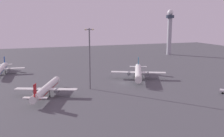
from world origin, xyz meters
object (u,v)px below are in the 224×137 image
(airplane_mid_apron, at_px, (46,89))
(control_tower, at_px, (170,29))
(airplane_near_gate, at_px, (1,69))
(apron_light_central, at_px, (90,55))
(airplane_taxiway_distant, at_px, (138,72))

(airplane_mid_apron, bearing_deg, control_tower, 61.78)
(control_tower, bearing_deg, airplane_near_gate, -162.71)
(airplane_mid_apron, relative_size, airplane_near_gate, 0.95)
(apron_light_central, bearing_deg, airplane_taxiway_distant, 20.75)
(airplane_near_gate, bearing_deg, apron_light_central, 135.15)
(airplane_mid_apron, height_order, apron_light_central, apron_light_central)
(control_tower, bearing_deg, airplane_taxiway_distant, -130.23)
(control_tower, distance_m, airplane_mid_apron, 172.34)
(airplane_mid_apron, xyz_separation_m, airplane_taxiway_distant, (55.54, 18.23, 0.47))
(airplane_taxiway_distant, xyz_separation_m, airplane_near_gate, (-78.35, 42.19, -0.47))
(control_tower, relative_size, airplane_taxiway_distant, 1.13)
(airplane_taxiway_distant, distance_m, airplane_near_gate, 88.99)
(control_tower, xyz_separation_m, airplane_near_gate, (-154.81, -48.18, -22.03))
(airplane_taxiway_distant, relative_size, airplane_near_gate, 1.06)
(control_tower, distance_m, airplane_taxiway_distant, 120.32)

